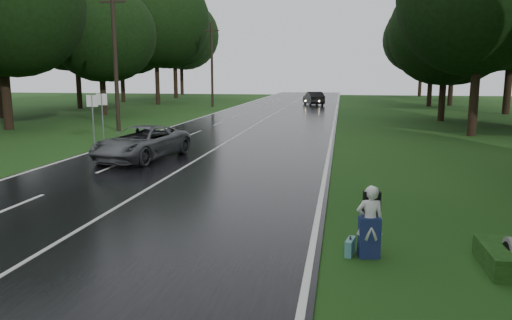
{
  "coord_description": "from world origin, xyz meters",
  "views": [
    {
      "loc": [
        6.36,
        -10.59,
        3.88
      ],
      "look_at": [
        3.66,
        4.83,
        1.1
      ],
      "focal_mm": 34.41,
      "sensor_mm": 36.0,
      "label": 1
    }
  ],
  "objects": [
    {
      "name": "far_car",
      "position": [
        2.92,
        49.93,
        0.85
      ],
      "size": [
        3.01,
        5.17,
        1.61
      ],
      "primitive_type": "imported",
      "rotation": [
        0.0,
        0.0,
        3.43
      ],
      "color": "black",
      "rests_on": "road"
    },
    {
      "name": "tree_right_f",
      "position": [
        16.46,
        50.05,
        0.0
      ],
      "size": [
        8.92,
        8.92,
        13.94
      ],
      "primitive_type": null,
      "color": "black",
      "rests_on": "ground"
    },
    {
      "name": "road_sign_b",
      "position": [
        -7.2,
        15.65,
        0.0
      ],
      "size": [
        0.65,
        0.1,
        2.73
      ],
      "primitive_type": null,
      "color": "white",
      "rests_on": "ground"
    },
    {
      "name": "suitcase",
      "position": [
        6.62,
        -0.29,
        0.18
      ],
      "size": [
        0.25,
        0.52,
        0.35
      ],
      "primitive_type": "cube",
      "rotation": [
        0.0,
        0.0,
        6.07
      ],
      "color": "teal",
      "rests_on": "ground"
    },
    {
      "name": "ground",
      "position": [
        0.0,
        0.0,
        0.0
      ],
      "size": [
        160.0,
        160.0,
        0.0
      ],
      "primitive_type": "plane",
      "color": "#1B4013",
      "rests_on": "ground"
    },
    {
      "name": "tree_left_d",
      "position": [
        -16.46,
        19.96,
        0.0
      ],
      "size": [
        9.15,
        9.15,
        14.3
      ],
      "primitive_type": null,
      "color": "black",
      "rests_on": "ground"
    },
    {
      "name": "tree_right_e",
      "position": [
        14.41,
        31.69,
        0.0
      ],
      "size": [
        7.62,
        7.62,
        11.91
      ],
      "primitive_type": null,
      "color": "black",
      "rests_on": "ground"
    },
    {
      "name": "tree_right_d",
      "position": [
        14.41,
        21.79,
        0.0
      ],
      "size": [
        9.29,
        9.29,
        14.51
      ],
      "primitive_type": null,
      "color": "black",
      "rests_on": "ground"
    },
    {
      "name": "utility_pole_far",
      "position": [
        -8.5,
        45.03,
        0.0
      ],
      "size": [
        1.8,
        0.28,
        9.58
      ],
      "primitive_type": null,
      "color": "black",
      "rests_on": "ground"
    },
    {
      "name": "lane_center",
      "position": [
        0.0,
        20.0,
        0.04
      ],
      "size": [
        0.12,
        140.0,
        0.01
      ],
      "primitive_type": "cube",
      "color": "silver",
      "rests_on": "road"
    },
    {
      "name": "tree_left_f",
      "position": [
        -16.41,
        48.21,
        0.0
      ],
      "size": [
        11.31,
        11.31,
        17.67
      ],
      "primitive_type": null,
      "color": "black",
      "rests_on": "ground"
    },
    {
      "name": "tree_left_e",
      "position": [
        -15.84,
        32.75,
        0.0
      ],
      "size": [
        7.98,
        7.98,
        12.47
      ],
      "primitive_type": null,
      "color": "black",
      "rests_on": "ground"
    },
    {
      "name": "grey_car",
      "position": [
        -2.49,
        10.06,
        0.78
      ],
      "size": [
        3.42,
        5.72,
        1.49
      ],
      "primitive_type": "imported",
      "rotation": [
        0.0,
        0.0,
        6.1
      ],
      "color": "#575A5D",
      "rests_on": "road"
    },
    {
      "name": "utility_pole_mid",
      "position": [
        -8.5,
        20.36,
        0.0
      ],
      "size": [
        1.8,
        0.28,
        9.38
      ],
      "primitive_type": null,
      "color": "black",
      "rests_on": "ground"
    },
    {
      "name": "hitchhiker",
      "position": [
        7.02,
        -0.34,
        0.73
      ],
      "size": [
        0.63,
        0.58,
        1.57
      ],
      "color": "silver",
      "rests_on": "ground"
    },
    {
      "name": "road_sign_a",
      "position": [
        -7.2,
        14.55,
        0.0
      ],
      "size": [
        0.65,
        0.1,
        2.7
      ],
      "primitive_type": null,
      "color": "white",
      "rests_on": "ground"
    },
    {
      "name": "road",
      "position": [
        0.0,
        20.0,
        0.02
      ],
      "size": [
        12.0,
        140.0,
        0.04
      ],
      "primitive_type": "cube",
      "color": "black",
      "rests_on": "ground"
    }
  ]
}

